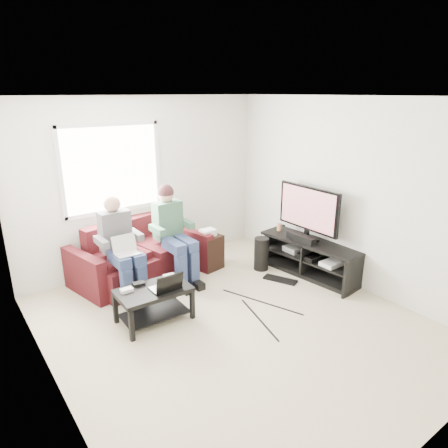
{
  "coord_description": "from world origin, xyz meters",
  "views": [
    {
      "loc": [
        -2.58,
        -3.27,
        2.65
      ],
      "look_at": [
        0.28,
        0.6,
        1.04
      ],
      "focal_mm": 32.0,
      "sensor_mm": 36.0,
      "label": 1
    }
  ],
  "objects_px": {
    "subwoofer": "(261,254)",
    "coffee_table": "(154,297)",
    "tv_stand": "(310,259)",
    "tv": "(308,210)",
    "end_table": "(208,251)",
    "sofa": "(140,258)"
  },
  "relations": [
    {
      "from": "subwoofer",
      "to": "coffee_table",
      "type": "bearing_deg",
      "value": -170.39
    },
    {
      "from": "tv_stand",
      "to": "subwoofer",
      "type": "xyz_separation_m",
      "value": [
        -0.48,
        0.56,
        0.02
      ]
    },
    {
      "from": "coffee_table",
      "to": "tv",
      "type": "relative_size",
      "value": 0.79
    },
    {
      "from": "coffee_table",
      "to": "end_table",
      "type": "xyz_separation_m",
      "value": [
        1.39,
        0.87,
        -0.03
      ]
    },
    {
      "from": "sofa",
      "to": "subwoofer",
      "type": "relative_size",
      "value": 3.89
    },
    {
      "from": "sofa",
      "to": "tv",
      "type": "xyz_separation_m",
      "value": [
        2.12,
        -1.3,
        0.67
      ]
    },
    {
      "from": "subwoofer",
      "to": "tv",
      "type": "bearing_deg",
      "value": -44.08
    },
    {
      "from": "sofa",
      "to": "subwoofer",
      "type": "xyz_separation_m",
      "value": [
        1.64,
        -0.83,
        -0.06
      ]
    },
    {
      "from": "coffee_table",
      "to": "end_table",
      "type": "distance_m",
      "value": 1.64
    },
    {
      "from": "sofa",
      "to": "coffee_table",
      "type": "distance_m",
      "value": 1.23
    },
    {
      "from": "sofa",
      "to": "tv",
      "type": "relative_size",
      "value": 1.82
    },
    {
      "from": "sofa",
      "to": "end_table",
      "type": "distance_m",
      "value": 1.05
    },
    {
      "from": "tv",
      "to": "subwoofer",
      "type": "distance_m",
      "value": 0.99
    },
    {
      "from": "tv_stand",
      "to": "end_table",
      "type": "relative_size",
      "value": 2.58
    },
    {
      "from": "sofa",
      "to": "coffee_table",
      "type": "xyz_separation_m",
      "value": [
        -0.38,
        -1.18,
        -0.01
      ]
    },
    {
      "from": "tv_stand",
      "to": "subwoofer",
      "type": "height_order",
      "value": "tv_stand"
    },
    {
      "from": "tv_stand",
      "to": "subwoofer",
      "type": "distance_m",
      "value": 0.74
    },
    {
      "from": "end_table",
      "to": "tv_stand",
      "type": "bearing_deg",
      "value": -44.45
    },
    {
      "from": "tv",
      "to": "subwoofer",
      "type": "bearing_deg",
      "value": 135.92
    },
    {
      "from": "tv",
      "to": "end_table",
      "type": "bearing_deg",
      "value": 138.22
    },
    {
      "from": "sofa",
      "to": "end_table",
      "type": "relative_size",
      "value": 3.13
    },
    {
      "from": "sofa",
      "to": "tv_stand",
      "type": "height_order",
      "value": "sofa"
    }
  ]
}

